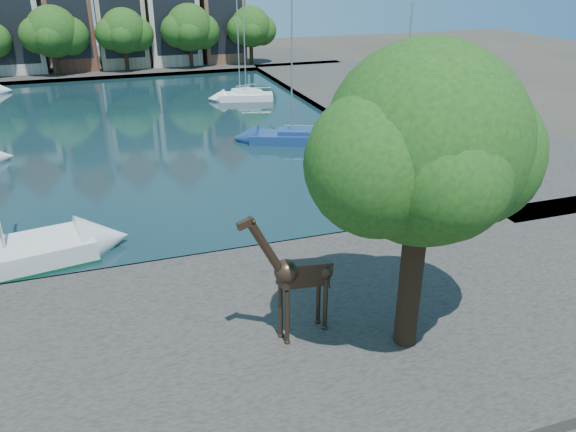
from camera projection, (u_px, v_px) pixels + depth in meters
The scene contains 20 objects.
ground at pixel (164, 268), 26.12m from camera, with size 160.00×160.00×0.00m, color #38332B.
water_basin at pixel (127, 132), 46.80m from camera, with size 38.00×50.00×0.08m, color black.
near_quay at pixel (189, 355), 19.98m from camera, with size 50.00×14.00×0.50m, color #44403B.
far_quay at pixel (110, 67), 74.31m from camera, with size 60.00×16.00×0.50m, color #44403B.
right_quay at pixel (394, 107), 53.98m from camera, with size 14.00×52.00×0.50m, color #44403B.
plane_tree at pixel (427, 151), 17.39m from camera, with size 8.32×6.40×10.62m.
townhouse_west_inner at pixel (12, 12), 68.30m from camera, with size 6.43×9.18×15.15m.
townhouse_center at pixel (68, 2), 69.77m from camera, with size 5.44×9.18×16.93m.
townhouse_east_inner at pixel (118, 6), 71.77m from camera, with size 5.94×9.18×15.79m.
townhouse_east_mid at pixel (169, 2), 73.51m from camera, with size 6.43×9.18×16.65m.
townhouse_east_end at pixel (218, 9), 75.81m from camera, with size 5.44×9.18×14.43m.
far_tree_mid_west at pixel (54, 33), 65.75m from camera, with size 7.80×6.00×8.00m.
far_tree_mid_east at pixel (124, 32), 68.14m from camera, with size 7.02×5.40×7.52m.
far_tree_east at pixel (190, 29), 70.43m from camera, with size 7.54×5.80×7.84m.
far_tree_far_east at pixel (251, 28), 72.82m from camera, with size 6.76×5.20×7.36m.
giraffe_statue at pixel (298, 275), 19.62m from camera, with size 3.61×1.18×5.18m.
sailboat_right_a at pixel (397, 180), 34.70m from camera, with size 5.84×2.17×10.88m.
sailboat_right_b at pixel (292, 135), 43.72m from camera, with size 6.86×4.49×11.53m.
sailboat_right_c at pixel (246, 95), 57.00m from camera, with size 5.69×3.08×9.94m.
sailboat_right_d at pixel (240, 93), 57.88m from camera, with size 4.83×2.79×9.61m.
Camera 1 is at (-1.81, -23.41, 13.05)m, focal length 35.00 mm.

